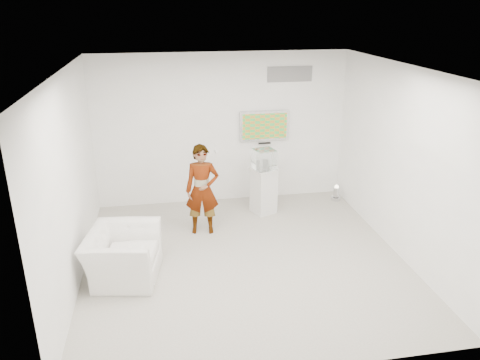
{
  "coord_description": "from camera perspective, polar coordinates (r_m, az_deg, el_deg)",
  "views": [
    {
      "loc": [
        -1.21,
        -6.44,
        3.86
      ],
      "look_at": [
        0.03,
        0.6,
        1.14
      ],
      "focal_mm": 35.0,
      "sensor_mm": 36.0,
      "label": 1
    }
  ],
  "objects": [
    {
      "name": "tv",
      "position": [
        9.42,
        2.98,
        6.62
      ],
      "size": [
        1.0,
        0.08,
        0.6
      ],
      "primitive_type": "cube",
      "color": "#B9B8BD",
      "rests_on": "room"
    },
    {
      "name": "logo_decal",
      "position": [
        9.38,
        6.09,
        12.71
      ],
      "size": [
        0.9,
        0.02,
        0.3
      ],
      "primitive_type": "cube",
      "color": "slate",
      "rests_on": "room"
    },
    {
      "name": "person",
      "position": [
        8.16,
        -4.63,
        -1.2
      ],
      "size": [
        0.63,
        0.45,
        1.61
      ],
      "primitive_type": "imported",
      "rotation": [
        0.0,
        0.0,
        -0.12
      ],
      "color": "silver",
      "rests_on": "room"
    },
    {
      "name": "vitrine",
      "position": [
        8.84,
        2.97,
        2.55
      ],
      "size": [
        0.45,
        0.45,
        0.37
      ],
      "primitive_type": "cube",
      "rotation": [
        0.0,
        0.0,
        0.25
      ],
      "color": "silver",
      "rests_on": "pedestal"
    },
    {
      "name": "pedestal",
      "position": [
        9.06,
        2.89,
        -1.29
      ],
      "size": [
        0.57,
        0.57,
        0.9
      ],
      "primitive_type": "cube",
      "rotation": [
        0.0,
        0.0,
        0.38
      ],
      "color": "silver",
      "rests_on": "room"
    },
    {
      "name": "floor_uplight",
      "position": [
        9.91,
        11.65,
        -1.54
      ],
      "size": [
        0.27,
        0.27,
        0.31
      ],
      "primitive_type": "cylinder",
      "rotation": [
        0.0,
        0.0,
        0.44
      ],
      "color": "silver",
      "rests_on": "room"
    },
    {
      "name": "console",
      "position": [
        8.87,
        2.96,
        2.0
      ],
      "size": [
        0.12,
        0.14,
        0.2
      ],
      "primitive_type": "cube",
      "rotation": [
        0.0,
        0.0,
        0.65
      ],
      "color": "silver",
      "rests_on": "pedestal"
    },
    {
      "name": "wii_remote",
      "position": [
        8.08,
        -2.96,
        3.47
      ],
      "size": [
        0.06,
        0.13,
        0.03
      ],
      "primitive_type": "cube",
      "rotation": [
        0.0,
        0.0,
        0.19
      ],
      "color": "silver",
      "rests_on": "person"
    },
    {
      "name": "armchair",
      "position": [
        7.2,
        -14.09,
        -8.87
      ],
      "size": [
        1.17,
        1.28,
        0.73
      ],
      "primitive_type": "imported",
      "rotation": [
        0.0,
        0.0,
        1.4
      ],
      "color": "silver",
      "rests_on": "room"
    },
    {
      "name": "room",
      "position": [
        6.97,
        0.61,
        1.05
      ],
      "size": [
        5.01,
        5.01,
        3.0
      ],
      "color": "#B8B4A9",
      "rests_on": "ground"
    }
  ]
}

